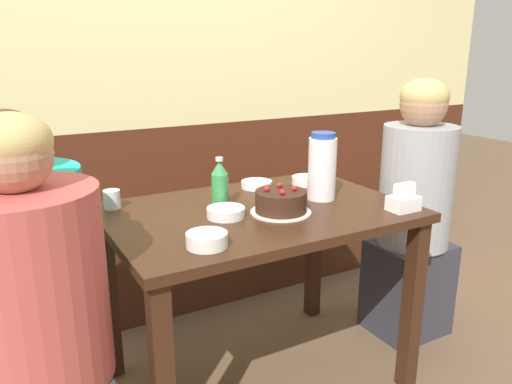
# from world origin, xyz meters

# --- Properties ---
(ground_plane) EXTENTS (12.00, 12.00, 0.00)m
(ground_plane) POSITION_xyz_m (0.00, 0.00, 0.00)
(ground_plane) COLOR brown
(back_wall) EXTENTS (4.80, 0.04, 2.50)m
(back_wall) POSITION_xyz_m (0.00, 1.05, 1.25)
(back_wall) COLOR #4C2314
(back_wall) RESTS_ON ground_plane
(bench_seat) EXTENTS (2.56, 0.38, 0.44)m
(bench_seat) POSITION_xyz_m (0.00, 0.83, 0.22)
(bench_seat) COLOR #472314
(bench_seat) RESTS_ON ground_plane
(dining_table) EXTENTS (1.12, 0.76, 0.75)m
(dining_table) POSITION_xyz_m (0.00, 0.00, 0.63)
(dining_table) COLOR #381E11
(dining_table) RESTS_ON ground_plane
(birthday_cake) EXTENTS (0.22, 0.22, 0.10)m
(birthday_cake) POSITION_xyz_m (0.05, -0.09, 0.79)
(birthday_cake) COLOR white
(birthday_cake) RESTS_ON dining_table
(water_pitcher) EXTENTS (0.11, 0.11, 0.27)m
(water_pitcher) POSITION_xyz_m (0.29, -0.01, 0.88)
(water_pitcher) COLOR white
(water_pitcher) RESTS_ON dining_table
(soju_bottle) EXTENTS (0.06, 0.06, 0.19)m
(soju_bottle) POSITION_xyz_m (-0.12, 0.09, 0.84)
(soju_bottle) COLOR #388E4C
(soju_bottle) RESTS_ON dining_table
(napkin_holder) EXTENTS (0.11, 0.08, 0.11)m
(napkin_holder) POSITION_xyz_m (0.46, -0.28, 0.78)
(napkin_holder) COLOR white
(napkin_holder) RESTS_ON dining_table
(bowl_soup_white) EXTENTS (0.13, 0.13, 0.03)m
(bowl_soup_white) POSITION_xyz_m (0.14, 0.26, 0.76)
(bowl_soup_white) COLOR white
(bowl_soup_white) RESTS_ON dining_table
(bowl_rice_small) EXTENTS (0.13, 0.13, 0.04)m
(bowl_rice_small) POSITION_xyz_m (-0.32, -0.25, 0.77)
(bowl_rice_small) COLOR white
(bowl_rice_small) RESTS_ON dining_table
(bowl_side_dish) EXTENTS (0.12, 0.12, 0.04)m
(bowl_side_dish) POSITION_xyz_m (0.36, 0.20, 0.77)
(bowl_side_dish) COLOR white
(bowl_side_dish) RESTS_ON dining_table
(bowl_sauce_shallow) EXTENTS (0.14, 0.14, 0.04)m
(bowl_sauce_shallow) POSITION_xyz_m (-0.15, -0.03, 0.76)
(bowl_sauce_shallow) COLOR white
(bowl_sauce_shallow) RESTS_ON dining_table
(glass_water_tall) EXTENTS (0.06, 0.06, 0.10)m
(glass_water_tall) POSITION_xyz_m (0.39, 0.08, 0.79)
(glass_water_tall) COLOR silver
(glass_water_tall) RESTS_ON dining_table
(glass_tumbler_short) EXTENTS (0.06, 0.06, 0.07)m
(glass_tumbler_short) POSITION_xyz_m (-0.48, 0.27, 0.78)
(glass_tumbler_short) COLOR silver
(glass_tumbler_short) RESTS_ON dining_table
(person_teal_shirt) EXTENTS (0.39, 0.39, 1.17)m
(person_teal_shirt) POSITION_xyz_m (-0.82, 0.01, 0.58)
(person_teal_shirt) COLOR #33333D
(person_teal_shirt) RESTS_ON ground_plane
(person_pale_blue_shirt) EXTENTS (0.34, 0.33, 1.21)m
(person_pale_blue_shirt) POSITION_xyz_m (0.82, -0.01, 0.58)
(person_pale_blue_shirt) COLOR #33333D
(person_pale_blue_shirt) RESTS_ON ground_plane
(person_grey_tee) EXTENTS (0.39, 0.39, 1.18)m
(person_grey_tee) POSITION_xyz_m (-0.82, -0.23, 0.59)
(person_grey_tee) COLOR #33333D
(person_grey_tee) RESTS_ON ground_plane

